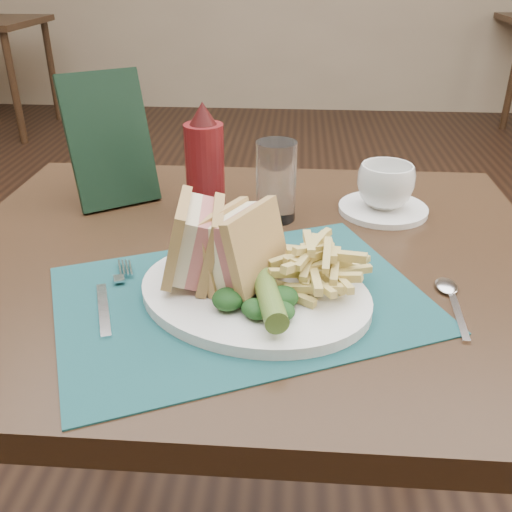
{
  "coord_description": "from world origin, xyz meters",
  "views": [
    {
      "loc": [
        0.07,
        -1.24,
        1.14
      ],
      "look_at": [
        0.02,
        -0.6,
        0.8
      ],
      "focal_mm": 40.0,
      "sensor_mm": 36.0,
      "label": 1
    }
  ],
  "objects_px": {
    "drinking_glass": "(276,181)",
    "check_presenter": "(110,140)",
    "plate": "(254,293)",
    "sandwich_half_a": "(177,240)",
    "coffee_cup": "(386,186)",
    "saucer": "(383,209)",
    "table_main": "(248,438)",
    "sandwich_half_b": "(229,242)",
    "placemat": "(241,299)",
    "ketchup_bottle": "(205,159)"
  },
  "relations": [
    {
      "from": "drinking_glass",
      "to": "check_presenter",
      "type": "height_order",
      "value": "check_presenter"
    },
    {
      "from": "plate",
      "to": "sandwich_half_a",
      "type": "distance_m",
      "value": 0.12
    },
    {
      "from": "plate",
      "to": "sandwich_half_a",
      "type": "relative_size",
      "value": 2.79
    },
    {
      "from": "drinking_glass",
      "to": "coffee_cup",
      "type": "bearing_deg",
      "value": 12.37
    },
    {
      "from": "saucer",
      "to": "coffee_cup",
      "type": "height_order",
      "value": "coffee_cup"
    },
    {
      "from": "table_main",
      "to": "drinking_glass",
      "type": "xyz_separation_m",
      "value": [
        0.04,
        0.12,
        0.44
      ]
    },
    {
      "from": "sandwich_half_b",
      "to": "saucer",
      "type": "xyz_separation_m",
      "value": [
        0.23,
        0.27,
        -0.07
      ]
    },
    {
      "from": "table_main",
      "to": "placemat",
      "type": "xyz_separation_m",
      "value": [
        0.0,
        -0.13,
        0.38
      ]
    },
    {
      "from": "table_main",
      "to": "drinking_glass",
      "type": "relative_size",
      "value": 6.92
    },
    {
      "from": "table_main",
      "to": "placemat",
      "type": "distance_m",
      "value": 0.4
    },
    {
      "from": "table_main",
      "to": "ketchup_bottle",
      "type": "distance_m",
      "value": 0.5
    },
    {
      "from": "coffee_cup",
      "to": "ketchup_bottle",
      "type": "distance_m",
      "value": 0.3
    },
    {
      "from": "sandwich_half_a",
      "to": "drinking_glass",
      "type": "bearing_deg",
      "value": 58.4
    },
    {
      "from": "sandwich_half_b",
      "to": "plate",
      "type": "bearing_deg",
      "value": -2.88
    },
    {
      "from": "plate",
      "to": "check_presenter",
      "type": "distance_m",
      "value": 0.42
    },
    {
      "from": "placemat",
      "to": "check_presenter",
      "type": "bearing_deg",
      "value": 129.04
    },
    {
      "from": "coffee_cup",
      "to": "ketchup_bottle",
      "type": "relative_size",
      "value": 0.51
    },
    {
      "from": "saucer",
      "to": "ketchup_bottle",
      "type": "height_order",
      "value": "ketchup_bottle"
    },
    {
      "from": "placemat",
      "to": "saucer",
      "type": "bearing_deg",
      "value": 53.98
    },
    {
      "from": "plate",
      "to": "saucer",
      "type": "xyz_separation_m",
      "value": [
        0.2,
        0.29,
        -0.0
      ]
    },
    {
      "from": "table_main",
      "to": "ketchup_bottle",
      "type": "xyz_separation_m",
      "value": [
        -0.08,
        0.15,
        0.47
      ]
    },
    {
      "from": "table_main",
      "to": "placemat",
      "type": "relative_size",
      "value": 1.99
    },
    {
      "from": "placemat",
      "to": "sandwich_half_b",
      "type": "relative_size",
      "value": 4.28
    },
    {
      "from": "plate",
      "to": "sandwich_half_b",
      "type": "bearing_deg",
      "value": 171.49
    },
    {
      "from": "plate",
      "to": "placemat",
      "type": "bearing_deg",
      "value": -155.25
    },
    {
      "from": "table_main",
      "to": "coffee_cup",
      "type": "bearing_deg",
      "value": 36.88
    },
    {
      "from": "drinking_glass",
      "to": "placemat",
      "type": "bearing_deg",
      "value": -97.34
    },
    {
      "from": "coffee_cup",
      "to": "sandwich_half_b",
      "type": "bearing_deg",
      "value": -130.16
    },
    {
      "from": "table_main",
      "to": "sandwich_half_b",
      "type": "xyz_separation_m",
      "value": [
        -0.01,
        -0.11,
        0.45
      ]
    },
    {
      "from": "plate",
      "to": "ketchup_bottle",
      "type": "height_order",
      "value": "ketchup_bottle"
    },
    {
      "from": "coffee_cup",
      "to": "placemat",
      "type": "bearing_deg",
      "value": -126.02
    },
    {
      "from": "table_main",
      "to": "coffee_cup",
      "type": "distance_m",
      "value": 0.5
    },
    {
      "from": "placemat",
      "to": "sandwich_half_b",
      "type": "bearing_deg",
      "value": 128.7
    },
    {
      "from": "plate",
      "to": "sandwich_half_a",
      "type": "xyz_separation_m",
      "value": [
        -0.1,
        0.02,
        0.06
      ]
    },
    {
      "from": "ketchup_bottle",
      "to": "saucer",
      "type": "bearing_deg",
      "value": 3.64
    },
    {
      "from": "sandwich_half_a",
      "to": "ketchup_bottle",
      "type": "relative_size",
      "value": 0.58
    },
    {
      "from": "saucer",
      "to": "sandwich_half_b",
      "type": "bearing_deg",
      "value": -130.16
    },
    {
      "from": "drinking_glass",
      "to": "ketchup_bottle",
      "type": "xyz_separation_m",
      "value": [
        -0.12,
        0.02,
        0.03
      ]
    },
    {
      "from": "saucer",
      "to": "coffee_cup",
      "type": "xyz_separation_m",
      "value": [
        0.0,
        0.0,
        0.04
      ]
    },
    {
      "from": "sandwich_half_a",
      "to": "check_presenter",
      "type": "bearing_deg",
      "value": 114.83
    },
    {
      "from": "table_main",
      "to": "ketchup_bottle",
      "type": "bearing_deg",
      "value": 118.93
    },
    {
      "from": "table_main",
      "to": "placemat",
      "type": "bearing_deg",
      "value": -87.82
    },
    {
      "from": "saucer",
      "to": "ketchup_bottle",
      "type": "bearing_deg",
      "value": -176.36
    },
    {
      "from": "coffee_cup",
      "to": "drinking_glass",
      "type": "distance_m",
      "value": 0.19
    },
    {
      "from": "drinking_glass",
      "to": "sandwich_half_a",
      "type": "bearing_deg",
      "value": -116.01
    },
    {
      "from": "ketchup_bottle",
      "to": "coffee_cup",
      "type": "bearing_deg",
      "value": 3.64
    },
    {
      "from": "sandwich_half_a",
      "to": "coffee_cup",
      "type": "bearing_deg",
      "value": 37.25
    },
    {
      "from": "placemat",
      "to": "check_presenter",
      "type": "height_order",
      "value": "check_presenter"
    },
    {
      "from": "sandwich_half_a",
      "to": "saucer",
      "type": "relative_size",
      "value": 0.72
    },
    {
      "from": "ketchup_bottle",
      "to": "check_presenter",
      "type": "xyz_separation_m",
      "value": [
        -0.17,
        0.04,
        0.02
      ]
    }
  ]
}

